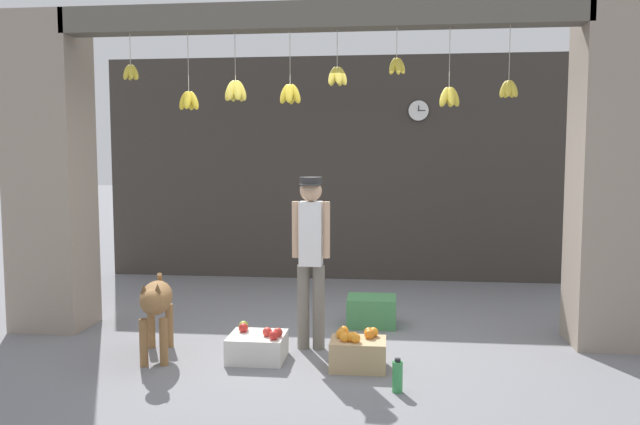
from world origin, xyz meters
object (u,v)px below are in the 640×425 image
object	(u,v)px
dog	(156,302)
water_bottle	(397,376)
wall_clock	(419,111)
fruit_crate_oranges	(358,352)
produce_box_green	(372,311)
fruit_crate_apples	(257,346)
shopkeeper	(311,250)

from	to	relation	value
dog	water_bottle	size ratio (longest dim) A/B	3.79
dog	wall_clock	world-z (taller)	wall_clock
fruit_crate_oranges	wall_clock	distance (m)	4.38
fruit_crate_oranges	water_bottle	world-z (taller)	fruit_crate_oranges
produce_box_green	wall_clock	distance (m)	3.31
dog	wall_clock	xyz separation A→B (m)	(2.38, 3.63, 1.87)
fruit_crate_apples	wall_clock	xyz separation A→B (m)	(1.50, 3.58, 2.25)
dog	water_bottle	bearing A→B (deg)	59.88
dog	fruit_crate_oranges	size ratio (longest dim) A/B	2.13
water_bottle	shopkeeper	bearing A→B (deg)	128.32
dog	fruit_crate_apples	size ratio (longest dim) A/B	2.03
fruit_crate_apples	water_bottle	bearing A→B (deg)	-27.39
fruit_crate_apples	wall_clock	bearing A→B (deg)	67.25
produce_box_green	water_bottle	distance (m)	1.83
shopkeeper	fruit_crate_oranges	bearing A→B (deg)	133.28
dog	water_bottle	distance (m)	2.18
fruit_crate_apples	produce_box_green	size ratio (longest dim) A/B	0.96
water_bottle	wall_clock	distance (m)	4.77
fruit_crate_oranges	water_bottle	distance (m)	0.58
dog	shopkeeper	bearing A→B (deg)	92.49
fruit_crate_apples	shopkeeper	bearing A→B (deg)	40.31
fruit_crate_apples	fruit_crate_oranges	bearing A→B (deg)	-8.85
dog	wall_clock	distance (m)	4.73
produce_box_green	wall_clock	bearing A→B (deg)	76.88
dog	fruit_crate_apples	bearing A→B (deg)	78.30
shopkeeper	wall_clock	xyz separation A→B (m)	(1.08, 3.23, 1.46)
shopkeeper	produce_box_green	xyz separation A→B (m)	(0.53, 0.84, -0.76)
shopkeeper	wall_clock	size ratio (longest dim) A/B	5.37
wall_clock	water_bottle	bearing A→B (deg)	-94.29
wall_clock	fruit_crate_oranges	bearing A→B (deg)	-99.66
water_bottle	produce_box_green	bearing A→B (deg)	97.62
dog	produce_box_green	bearing A→B (deg)	109.47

